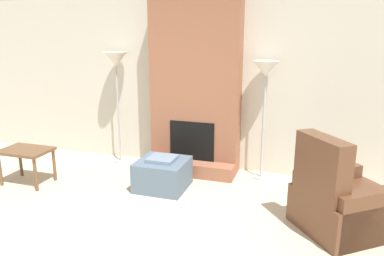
# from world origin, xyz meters

# --- Properties ---
(wall_back) EXTENTS (8.15, 0.06, 2.60)m
(wall_back) POSITION_xyz_m (0.00, 3.10, 1.30)
(wall_back) COLOR beige
(wall_back) RESTS_ON ground_plane
(fireplace) EXTENTS (1.34, 0.59, 2.60)m
(fireplace) POSITION_xyz_m (0.00, 2.89, 1.23)
(fireplace) COLOR #935B42
(fireplace) RESTS_ON ground_plane
(ottoman) EXTENTS (0.66, 0.64, 0.45)m
(ottoman) POSITION_xyz_m (-0.20, 2.05, 0.21)
(ottoman) COLOR slate
(ottoman) RESTS_ON ground_plane
(armchair) EXTENTS (1.25, 1.23, 1.08)m
(armchair) POSITION_xyz_m (2.04, 1.59, 0.31)
(armchair) COLOR brown
(armchair) RESTS_ON ground_plane
(side_table) EXTENTS (0.68, 0.47, 0.50)m
(side_table) POSITION_xyz_m (-2.08, 1.62, 0.43)
(side_table) COLOR brown
(side_table) RESTS_ON ground_plane
(floor_lamp_left) EXTENTS (0.37, 0.37, 1.78)m
(floor_lamp_left) POSITION_xyz_m (-1.27, 2.83, 1.59)
(floor_lamp_left) COLOR #ADADB2
(floor_lamp_left) RESTS_ON ground_plane
(floor_lamp_right) EXTENTS (0.37, 0.37, 1.70)m
(floor_lamp_right) POSITION_xyz_m (1.03, 2.83, 1.52)
(floor_lamp_right) COLOR #ADADB2
(floor_lamp_right) RESTS_ON ground_plane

